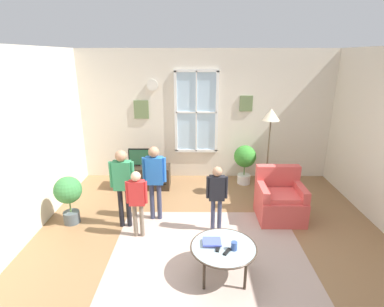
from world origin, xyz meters
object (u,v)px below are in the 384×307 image
object	(u,v)px
person_red_shirt	(137,197)
person_green_shirt	(123,180)
tv_stand	(143,177)
floor_lamp	(270,124)
coffee_table	(223,248)
remote_near_cup	(218,248)
remote_near_books	(227,252)
potted_plant_by_window	(245,159)
armchair	(280,200)
television	(142,157)
potted_plant_corner	(68,194)
cup	(234,246)
person_black_shirt	(217,192)
book_stack	(212,242)
person_blue_shirt	(155,175)

from	to	relation	value
person_red_shirt	person_green_shirt	bearing A→B (deg)	133.24
tv_stand	floor_lamp	distance (m)	2.85
tv_stand	coffee_table	distance (m)	3.09
coffee_table	remote_near_cup	size ratio (longest dim) A/B	6.01
remote_near_books	person_red_shirt	world-z (taller)	person_red_shirt
person_red_shirt	potted_plant_by_window	distance (m)	2.85
potted_plant_by_window	armchair	bearing A→B (deg)	-75.40
television	potted_plant_corner	distance (m)	1.75
armchair	cup	size ratio (longest dim) A/B	8.08
coffee_table	potted_plant_corner	distance (m)	2.75
tv_stand	remote_near_books	xyz separation A→B (m)	(1.50, -2.84, 0.20)
television	person_black_shirt	bearing A→B (deg)	-49.28
tv_stand	potted_plant_by_window	size ratio (longest dim) A/B	1.33
person_red_shirt	person_black_shirt	size ratio (longest dim) A/B	0.98
book_stack	person_green_shirt	world-z (taller)	person_green_shirt
armchair	tv_stand	bearing A→B (deg)	154.25
remote_near_books	television	bearing A→B (deg)	117.90
armchair	coffee_table	bearing A→B (deg)	-126.98
armchair	person_red_shirt	world-z (taller)	person_red_shirt
potted_plant_by_window	floor_lamp	distance (m)	1.20
television	person_red_shirt	distance (m)	1.85
television	floor_lamp	distance (m)	2.68
book_stack	remote_near_cup	xyz separation A→B (m)	(0.07, -0.10, -0.01)
armchair	floor_lamp	size ratio (longest dim) A/B	0.49
remote_near_cup	potted_plant_corner	bearing A→B (deg)	151.01
book_stack	television	bearing A→B (deg)	116.45
person_black_shirt	person_red_shirt	bearing A→B (deg)	-172.83
armchair	floor_lamp	bearing A→B (deg)	94.82
floor_lamp	person_black_shirt	bearing A→B (deg)	-130.81
remote_near_books	remote_near_cup	distance (m)	0.12
remote_near_books	potted_plant_by_window	distance (m)	3.14
person_blue_shirt	floor_lamp	size ratio (longest dim) A/B	0.73
person_black_shirt	potted_plant_corner	world-z (taller)	person_black_shirt
armchair	cup	xyz separation A→B (m)	(-0.99, -1.53, 0.16)
television	person_black_shirt	world-z (taller)	person_black_shirt
tv_stand	television	xyz separation A→B (m)	(0.00, -0.00, 0.44)
television	potted_plant_corner	size ratio (longest dim) A/B	0.66
cup	person_blue_shirt	world-z (taller)	person_blue_shirt
book_stack	cup	bearing A→B (deg)	-22.73
remote_near_cup	person_green_shirt	bearing A→B (deg)	139.67
coffee_table	person_red_shirt	size ratio (longest dim) A/B	0.78
tv_stand	television	size ratio (longest dim) A/B	2.12
cup	person_green_shirt	world-z (taller)	person_green_shirt
remote_near_cup	person_blue_shirt	bearing A→B (deg)	123.29
cup	potted_plant_corner	distance (m)	2.89
remote_near_cup	tv_stand	bearing A→B (deg)	116.80
potted_plant_by_window	person_red_shirt	bearing A→B (deg)	-133.55
person_red_shirt	remote_near_cup	bearing A→B (deg)	-38.61
remote_near_cup	person_green_shirt	size ratio (longest dim) A/B	0.11
potted_plant_by_window	coffee_table	bearing A→B (deg)	-103.93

